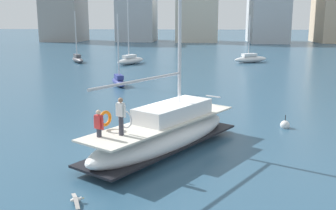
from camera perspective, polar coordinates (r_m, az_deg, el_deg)
ground_plane at (r=20.36m, az=-0.70°, el=-5.23°), size 400.00×400.00×0.00m
main_sailboat at (r=18.68m, az=-0.40°, el=-3.94°), size 7.16×9.40×13.47m
moored_sloop_near at (r=37.13m, az=-7.16°, el=3.53°), size 2.44×4.03×6.54m
moored_sloop_far at (r=54.38m, az=-5.43°, el=6.54°), size 3.69×5.45×9.24m
moored_catamaran at (r=57.37m, az=11.84°, el=6.59°), size 5.33×3.87×6.56m
moored_cutter_right at (r=57.79m, az=-12.95°, el=6.54°), size 3.29×4.41×7.12m
seagull at (r=14.17m, az=-13.17°, el=-13.18°), size 0.66×1.20×0.18m
mooring_buoy at (r=23.68m, az=16.55°, el=-2.80°), size 0.54×0.54×0.87m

